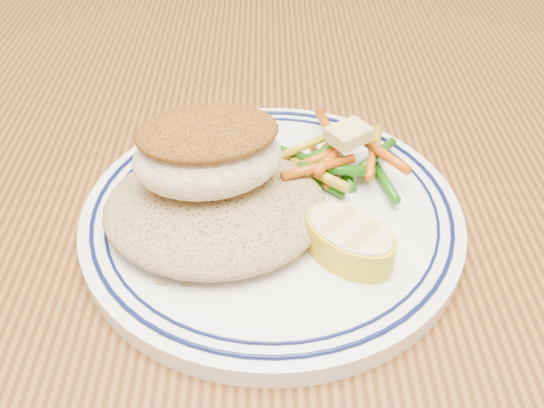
% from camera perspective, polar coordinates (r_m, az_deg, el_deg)
% --- Properties ---
extents(dining_table, '(1.50, 0.90, 0.75)m').
position_cam_1_polar(dining_table, '(0.53, 1.21, -7.45)').
color(dining_table, '#4F2A0F').
rests_on(dining_table, ground).
extents(plate, '(0.27, 0.27, 0.02)m').
position_cam_1_polar(plate, '(0.44, -0.00, -1.05)').
color(plate, white).
rests_on(plate, dining_table).
extents(rice_pilaf, '(0.15, 0.14, 0.03)m').
position_cam_1_polar(rice_pilaf, '(0.42, -5.36, 0.04)').
color(rice_pilaf, olive).
rests_on(rice_pilaf, plate).
extents(fish_fillet, '(0.11, 0.09, 0.05)m').
position_cam_1_polar(fish_fillet, '(0.41, -6.08, 4.93)').
color(fish_fillet, white).
rests_on(fish_fillet, rice_pilaf).
extents(vegetable_pile, '(0.10, 0.11, 0.03)m').
position_cam_1_polar(vegetable_pile, '(0.46, 6.34, 4.21)').
color(vegetable_pile, '#18580B').
rests_on(vegetable_pile, plate).
extents(butter_pat, '(0.04, 0.04, 0.01)m').
position_cam_1_polar(butter_pat, '(0.45, 7.25, 6.54)').
color(butter_pat, '#D9C56A').
rests_on(butter_pat, vegetable_pile).
extents(lemon_wedge, '(0.08, 0.08, 0.03)m').
position_cam_1_polar(lemon_wedge, '(0.39, 7.30, -3.33)').
color(lemon_wedge, yellow).
rests_on(lemon_wedge, plate).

